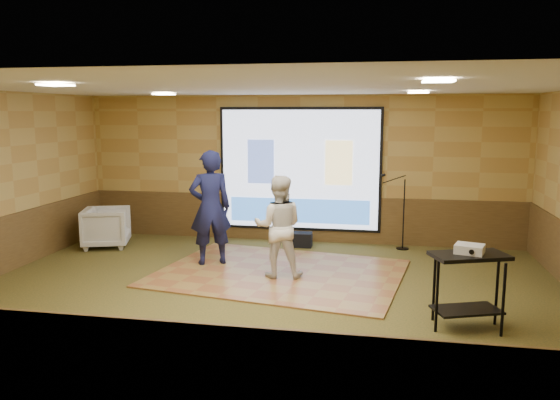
% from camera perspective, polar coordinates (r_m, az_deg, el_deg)
% --- Properties ---
extents(ground, '(9.00, 9.00, 0.00)m').
position_cam_1_polar(ground, '(8.14, -1.67, -9.86)').
color(ground, '#2E391A').
rests_on(ground, ground).
extents(room_shell, '(9.04, 7.04, 3.02)m').
position_cam_1_polar(room_shell, '(7.71, -1.74, 5.02)').
color(room_shell, '#B1934A').
rests_on(room_shell, ground).
extents(wainscot_back, '(9.00, 0.04, 0.95)m').
position_cam_1_polar(wainscot_back, '(11.33, 2.05, -1.93)').
color(wainscot_back, '#4A3418').
rests_on(wainscot_back, ground).
extents(wainscot_front, '(9.00, 0.04, 0.95)m').
position_cam_1_polar(wainscot_front, '(4.87, -10.81, -17.53)').
color(wainscot_front, '#4A3418').
rests_on(wainscot_front, ground).
extents(projector_screen, '(3.32, 0.06, 2.52)m').
position_cam_1_polar(projector_screen, '(11.14, 2.04, 3.08)').
color(projector_screen, black).
rests_on(projector_screen, room_shell).
extents(downlight_nw, '(0.32, 0.32, 0.02)m').
position_cam_1_polar(downlight_nw, '(10.08, -12.04, 10.77)').
color(downlight_nw, '#FFE7BF').
rests_on(downlight_nw, room_shell).
extents(downlight_ne, '(0.32, 0.32, 0.02)m').
position_cam_1_polar(downlight_ne, '(9.34, 14.26, 10.84)').
color(downlight_ne, '#FFE7BF').
rests_on(downlight_ne, room_shell).
extents(downlight_sw, '(0.32, 0.32, 0.02)m').
position_cam_1_polar(downlight_sw, '(7.14, -22.39, 11.05)').
color(downlight_sw, '#FFE7BF').
rests_on(downlight_sw, room_shell).
extents(downlight_se, '(0.32, 0.32, 0.02)m').
position_cam_1_polar(downlight_se, '(6.05, 16.22, 11.84)').
color(downlight_se, '#FFE7BF').
rests_on(downlight_se, room_shell).
extents(dance_floor, '(4.34, 3.56, 0.03)m').
position_cam_1_polar(dance_floor, '(9.13, -0.02, -7.62)').
color(dance_floor, olive).
rests_on(dance_floor, ground).
extents(player_left, '(0.86, 0.75, 1.99)m').
position_cam_1_polar(player_left, '(9.50, -7.29, -0.79)').
color(player_left, '#141740').
rests_on(player_left, dance_floor).
extents(player_right, '(0.87, 0.72, 1.64)m').
position_cam_1_polar(player_right, '(8.72, -0.16, -2.78)').
color(player_right, silver).
rests_on(player_right, dance_floor).
extents(av_table, '(0.90, 0.47, 0.95)m').
position_cam_1_polar(av_table, '(7.12, 19.09, -7.57)').
color(av_table, black).
rests_on(av_table, ground).
extents(projector, '(0.40, 0.36, 0.11)m').
position_cam_1_polar(projector, '(7.05, 19.19, -4.85)').
color(projector, silver).
rests_on(projector, av_table).
extents(mic_stand, '(0.58, 0.24, 1.49)m').
position_cam_1_polar(mic_stand, '(10.90, 12.47, -2.49)').
color(mic_stand, black).
rests_on(mic_stand, ground).
extents(banquet_chair, '(1.09, 1.08, 0.79)m').
position_cam_1_polar(banquet_chair, '(11.37, -17.66, -2.73)').
color(banquet_chair, gray).
rests_on(banquet_chair, ground).
extents(duffel_bag, '(0.47, 0.32, 0.28)m').
position_cam_1_polar(duffel_bag, '(10.91, 2.16, -4.15)').
color(duffel_bag, black).
rests_on(duffel_bag, ground).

